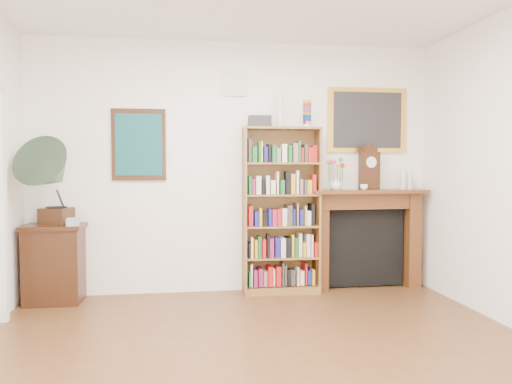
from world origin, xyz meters
TOP-DOWN VIEW (x-y plane):
  - room at (0.00, 0.00)m, footprint 4.51×5.01m
  - teal_poster at (-1.05, 2.48)m, footprint 0.58×0.04m
  - small_picture at (0.00, 2.48)m, footprint 0.26×0.04m
  - gilt_painting at (1.55, 2.48)m, footprint 0.95×0.04m
  - bookshelf at (0.51, 2.33)m, footprint 0.86×0.33m
  - side_cabinet at (-1.90, 2.26)m, footprint 0.60×0.44m
  - fireplace at (1.52, 2.40)m, footprint 1.37×0.36m
  - gramophone at (-1.88, 2.16)m, footprint 0.71×0.80m
  - cd_stack at (-1.68, 2.12)m, footprint 0.13×0.13m
  - mantel_clock at (1.53, 2.35)m, footprint 0.23×0.15m
  - flower_vase at (1.13, 2.32)m, footprint 0.17×0.17m
  - teacup at (1.44, 2.27)m, footprint 0.11×0.11m
  - bottle_left at (1.95, 2.37)m, footprint 0.07×0.07m
  - bottle_right at (2.04, 2.38)m, footprint 0.06×0.06m

SIDE VIEW (x-z plane):
  - side_cabinet at x=-1.90m, z-range 0.00..0.82m
  - fireplace at x=1.52m, z-range 0.10..1.25m
  - cd_stack at x=-1.68m, z-range 0.82..0.90m
  - bookshelf at x=0.51m, z-range -0.03..2.09m
  - teacup at x=1.44m, z-range 1.15..1.21m
  - flower_vase at x=1.13m, z-range 1.15..1.29m
  - bottle_right at x=2.04m, z-range 1.15..1.35m
  - bottle_left at x=1.95m, z-range 1.15..1.39m
  - gramophone at x=-1.88m, z-range 0.87..1.77m
  - mantel_clock at x=1.53m, z-range 1.14..1.64m
  - room at x=0.00m, z-range -0.01..2.81m
  - teal_poster at x=-1.05m, z-range 1.26..2.04m
  - gilt_painting at x=1.55m, z-range 1.58..2.33m
  - small_picture at x=0.00m, z-range 2.20..2.50m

